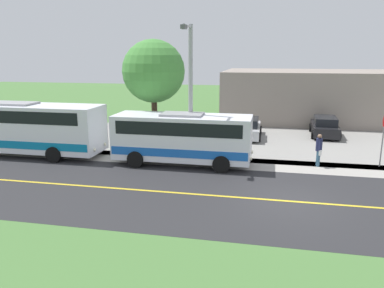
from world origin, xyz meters
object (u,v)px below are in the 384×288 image
at_px(parked_car_near, 247,128).
at_px(tree_curbside, 154,72).
at_px(street_light_pole, 190,88).
at_px(parked_car_far, 325,127).
at_px(transit_bus_rear, 10,126).
at_px(commercial_building, 322,96).
at_px(stop_sign, 384,131).
at_px(pedestrian_with_bags, 319,149).
at_px(shuttle_bus_front, 182,136).

bearing_deg(parked_car_near, tree_curbside, -49.64).
xyz_separation_m(street_light_pole, parked_car_far, (-9.01, 8.39, -3.46)).
xyz_separation_m(transit_bus_rear, street_light_pole, (-0.30, 11.13, 2.41)).
distance_m(parked_car_far, commercial_building, 7.71).
relative_size(stop_sign, parked_car_near, 0.65).
relative_size(street_light_pole, parked_car_far, 1.68).
bearing_deg(parked_car_far, commercial_building, 175.20).
xyz_separation_m(pedestrian_with_bags, parked_car_far, (-8.31, 1.41, -0.27)).
relative_size(transit_bus_rear, parked_car_far, 2.61).
xyz_separation_m(pedestrian_with_bags, commercial_building, (-15.84, 2.04, 1.29)).
xyz_separation_m(stop_sign, parked_car_near, (-6.05, -7.53, -1.28)).
height_order(street_light_pole, parked_car_far, street_light_pole).
distance_m(stop_sign, street_light_pole, 10.58).
distance_m(transit_bus_rear, tree_curbside, 9.32).
distance_m(pedestrian_with_bags, parked_car_far, 8.44).
relative_size(parked_car_near, commercial_building, 0.25).
distance_m(transit_bus_rear, stop_sign, 21.46).
relative_size(pedestrian_with_bags, street_light_pole, 0.24).
bearing_deg(transit_bus_rear, parked_car_near, 118.63).
xyz_separation_m(transit_bus_rear, parked_car_far, (-9.30, 19.52, -1.05)).
xyz_separation_m(shuttle_bus_front, tree_curbside, (-2.90, -2.48, 3.35)).
bearing_deg(tree_curbside, commercial_building, 139.73).
bearing_deg(street_light_pole, commercial_building, 151.37).
bearing_deg(parked_car_far, pedestrian_with_bags, -9.60).
bearing_deg(parked_car_near, commercial_building, 145.87).
bearing_deg(transit_bus_rear, stop_sign, 94.08).
height_order(transit_bus_rear, commercial_building, commercial_building).
height_order(stop_sign, street_light_pole, street_light_pole).
relative_size(transit_bus_rear, stop_sign, 4.06).
relative_size(shuttle_bus_front, parked_car_far, 1.70).
bearing_deg(tree_curbside, shuttle_bus_front, 40.52).
bearing_deg(tree_curbside, stop_sign, 84.34).
xyz_separation_m(parked_car_near, parked_car_far, (-1.73, 5.64, 0.00)).
bearing_deg(tree_curbside, pedestrian_with_bags, 79.40).
xyz_separation_m(street_light_pole, commercial_building, (-16.53, 9.02, -1.90)).
bearing_deg(commercial_building, stop_sign, 4.70).
bearing_deg(stop_sign, pedestrian_with_bags, -80.73).
height_order(tree_curbside, commercial_building, tree_curbside).
distance_m(shuttle_bus_front, parked_car_near, 8.30).
relative_size(street_light_pole, parked_car_near, 1.70).
bearing_deg(commercial_building, parked_car_far, -4.80).
bearing_deg(street_light_pole, tree_curbside, -131.75).
height_order(street_light_pole, parked_car_near, street_light_pole).
xyz_separation_m(shuttle_bus_front, parked_car_far, (-9.38, 8.75, -0.88)).
xyz_separation_m(shuttle_bus_front, street_light_pole, (-0.37, 0.36, 2.58)).
xyz_separation_m(shuttle_bus_front, commercial_building, (-16.90, 9.38, 0.68)).
distance_m(transit_bus_rear, street_light_pole, 11.39).
bearing_deg(pedestrian_with_bags, transit_bus_rear, -86.87).
bearing_deg(commercial_building, pedestrian_with_bags, -7.33).
bearing_deg(stop_sign, commercial_building, -175.30).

